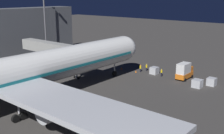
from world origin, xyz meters
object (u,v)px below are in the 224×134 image
at_px(cargo_truck_aft, 184,71).
at_px(ground_crew_under_port_wing, 147,67).
at_px(jet_bridge, 57,49).
at_px(baggage_container_spare, 197,83).
at_px(apron_floodlight_mast, 45,19).
at_px(baggage_container_near_belt, 154,71).
at_px(traffic_cone_nose_port, 136,71).
at_px(ground_crew_near_nose_gear, 161,72).
at_px(traffic_cone_nose_starboard, 121,68).
at_px(ground_crew_by_tug, 140,68).
at_px(baggage_container_mid_row, 212,82).

bearing_deg(cargo_truck_aft, ground_crew_under_port_wing, -2.00).
distance_m(jet_bridge, baggage_container_spare, 32.09).
bearing_deg(apron_floodlight_mast, baggage_container_spare, -174.98).
xyz_separation_m(baggage_container_near_belt, baggage_container_spare, (-11.88, 3.04, -0.00)).
bearing_deg(traffic_cone_nose_port, ground_crew_near_nose_gear, -171.75).
bearing_deg(traffic_cone_nose_starboard, traffic_cone_nose_port, 180.00).
xyz_separation_m(ground_crew_near_nose_gear, traffic_cone_nose_starboard, (10.85, 0.94, -0.71)).
relative_size(jet_bridge, apron_floodlight_mast, 1.05).
relative_size(apron_floodlight_mast, ground_crew_under_port_wing, 11.31).
bearing_deg(jet_bridge, apron_floodlight_mast, -28.31).
bearing_deg(ground_crew_by_tug, ground_crew_near_nose_gear, 178.06).
height_order(apron_floodlight_mast, traffic_cone_nose_starboard, apron_floodlight_mast).
xyz_separation_m(apron_floodlight_mast, baggage_container_spare, (-43.61, -3.83, -10.80)).
distance_m(baggage_container_near_belt, traffic_cone_nose_starboard, 8.64).
relative_size(ground_crew_by_tug, traffic_cone_nose_port, 3.35).
xyz_separation_m(apron_floodlight_mast, baggage_container_mid_row, (-45.39, -6.89, -10.81)).
bearing_deg(baggage_container_mid_row, ground_crew_under_port_wing, -3.45).
bearing_deg(apron_floodlight_mast, ground_crew_near_nose_gear, -170.06).
height_order(apron_floodlight_mast, traffic_cone_nose_port, apron_floodlight_mast).
bearing_deg(ground_crew_near_nose_gear, traffic_cone_nose_starboard, 4.93).
bearing_deg(cargo_truck_aft, jet_bridge, 31.21).
height_order(baggage_container_near_belt, traffic_cone_nose_starboard, baggage_container_near_belt).
distance_m(apron_floodlight_mast, traffic_cone_nose_port, 30.35).
bearing_deg(ground_crew_by_tug, jet_bridge, 44.13).
bearing_deg(jet_bridge, ground_crew_under_port_wing, -133.80).
bearing_deg(baggage_container_mid_row, apron_floodlight_mast, 8.64).
height_order(baggage_container_spare, ground_crew_under_port_wing, ground_crew_under_port_wing).
relative_size(baggage_container_spare, traffic_cone_nose_port, 3.28).
relative_size(baggage_container_near_belt, ground_crew_near_nose_gear, 1.02).
bearing_deg(ground_crew_under_port_wing, cargo_truck_aft, 178.00).
xyz_separation_m(cargo_truck_aft, ground_crew_under_port_wing, (10.10, -0.35, -0.86)).
bearing_deg(ground_crew_near_nose_gear, traffic_cone_nose_port, 8.25).
bearing_deg(baggage_container_spare, apron_floodlight_mast, 5.02).
height_order(jet_bridge, ground_crew_by_tug, jet_bridge).
xyz_separation_m(ground_crew_near_nose_gear, ground_crew_by_tug, (5.92, -0.20, 0.03)).
xyz_separation_m(baggage_container_near_belt, traffic_cone_nose_port, (4.03, 1.82, -0.54)).
height_order(jet_bridge, traffic_cone_nose_starboard, jet_bridge).
xyz_separation_m(jet_bridge, ground_crew_near_nose_gear, (-20.10, -13.55, -4.96)).
bearing_deg(baggage_container_near_belt, baggage_container_mid_row, -179.88).
xyz_separation_m(baggage_container_mid_row, ground_crew_under_port_wing, (16.51, -1.00, 0.19)).
bearing_deg(baggage_container_spare, baggage_container_mid_row, -120.13).
distance_m(jet_bridge, ground_crew_near_nose_gear, 24.74).
height_order(baggage_container_mid_row, ground_crew_under_port_wing, ground_crew_under_port_wing).
height_order(traffic_cone_nose_port, traffic_cone_nose_starboard, same).
height_order(baggage_container_mid_row, baggage_container_spare, baggage_container_spare).
distance_m(baggage_container_near_belt, baggage_container_spare, 12.26).
bearing_deg(cargo_truck_aft, ground_crew_near_nose_gear, 17.81).
bearing_deg(apron_floodlight_mast, cargo_truck_aft, -169.06).
bearing_deg(baggage_container_spare, baggage_container_near_belt, -14.35).
height_order(baggage_container_near_belt, ground_crew_by_tug, ground_crew_by_tug).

